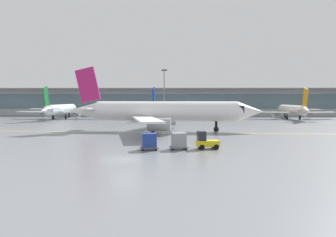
# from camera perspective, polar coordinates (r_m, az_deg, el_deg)

# --- Properties ---
(ground_plane) EXTENTS (400.00, 400.00, 0.00)m
(ground_plane) POSITION_cam_1_polar(r_m,az_deg,el_deg) (33.17, -7.24, -6.90)
(ground_plane) COLOR slate
(taxiway_centreline_stripe) EXTENTS (109.74, 8.34, 0.01)m
(taxiway_centreline_stripe) POSITION_cam_1_polar(r_m,az_deg,el_deg) (58.81, -0.35, -2.38)
(taxiway_centreline_stripe) COLOR yellow
(taxiway_centreline_stripe) RESTS_ON ground_plane
(terminal_concourse) EXTENTS (214.45, 11.00, 9.60)m
(terminal_concourse) POSITION_cam_1_polar(r_m,az_deg,el_deg) (122.17, -0.98, 2.91)
(terminal_concourse) COLOR #B2B7BC
(terminal_concourse) RESTS_ON ground_plane
(gate_airplane_1) EXTENTS (25.79, 27.65, 9.18)m
(gate_airplane_1) POSITION_cam_1_polar(r_m,az_deg,el_deg) (103.62, -17.70, 1.47)
(gate_airplane_1) COLOR white
(gate_airplane_1) RESTS_ON ground_plane
(gate_airplane_2) EXTENTS (25.55, 27.58, 9.13)m
(gate_airplane_2) POSITION_cam_1_polar(r_m,az_deg,el_deg) (100.03, -1.47, 1.56)
(gate_airplane_2) COLOR white
(gate_airplane_2) RESTS_ON ground_plane
(gate_airplane_3) EXTENTS (24.83, 26.67, 8.84)m
(gate_airplane_3) POSITION_cam_1_polar(r_m,az_deg,el_deg) (103.99, 20.31, 1.37)
(gate_airplane_3) COLOR silver
(gate_airplane_3) RESTS_ON ground_plane
(taxiing_regional_jet) EXTENTS (35.60, 33.02, 11.79)m
(taxiing_regional_jet) POSITION_cam_1_polar(r_m,az_deg,el_deg) (60.60, -0.73, 1.14)
(taxiing_regional_jet) COLOR white
(taxiing_regional_jet) RESTS_ON ground_plane
(baggage_tug) EXTENTS (2.78, 1.94, 2.10)m
(baggage_tug) POSITION_cam_1_polar(r_m,az_deg,el_deg) (39.86, 6.44, -3.87)
(baggage_tug) COLOR yellow
(baggage_tug) RESTS_ON ground_plane
(cargo_dolly_lead) EXTENTS (2.31, 1.89, 1.94)m
(cargo_dolly_lead) POSITION_cam_1_polar(r_m,az_deg,el_deg) (39.22, 1.85, -3.73)
(cargo_dolly_lead) COLOR #595B60
(cargo_dolly_lead) RESTS_ON ground_plane
(cargo_dolly_trailing) EXTENTS (2.31, 1.89, 1.94)m
(cargo_dolly_trailing) POSITION_cam_1_polar(r_m,az_deg,el_deg) (38.84, -3.19, -3.80)
(cargo_dolly_trailing) COLOR #595B60
(cargo_dolly_trailing) RESTS_ON ground_plane
(apron_light_mast_1) EXTENTS (1.80, 0.36, 15.66)m
(apron_light_mast_1) POSITION_cam_1_polar(r_m,az_deg,el_deg) (112.92, -0.65, 4.71)
(apron_light_mast_1) COLOR gray
(apron_light_mast_1) RESTS_ON ground_plane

